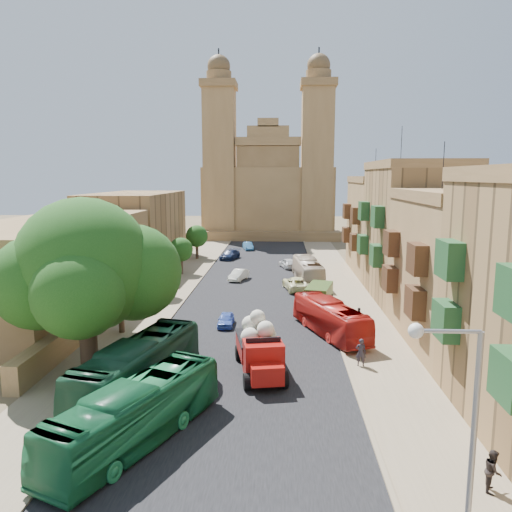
# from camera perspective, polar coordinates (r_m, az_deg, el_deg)

# --- Properties ---
(ground) EXTENTS (260.00, 260.00, 0.00)m
(ground) POSITION_cam_1_polar(r_m,az_deg,el_deg) (28.57, -2.72, -16.37)
(ground) COLOR brown
(road_surface) EXTENTS (14.00, 140.00, 0.01)m
(road_surface) POSITION_cam_1_polar(r_m,az_deg,el_deg) (57.07, 0.20, -3.33)
(road_surface) COLOR black
(road_surface) RESTS_ON ground
(sidewalk_east) EXTENTS (5.00, 140.00, 0.01)m
(sidewalk_east) POSITION_cam_1_polar(r_m,az_deg,el_deg) (57.42, 9.73, -3.38)
(sidewalk_east) COLOR #806E54
(sidewalk_east) RESTS_ON ground
(sidewalk_west) EXTENTS (5.00, 140.00, 0.01)m
(sidewalk_west) POSITION_cam_1_polar(r_m,az_deg,el_deg) (58.28, -9.18, -3.19)
(sidewalk_west) COLOR #806E54
(sidewalk_west) RESTS_ON ground
(kerb_east) EXTENTS (0.25, 140.00, 0.12)m
(kerb_east) POSITION_cam_1_polar(r_m,az_deg,el_deg) (57.17, 7.24, -3.32)
(kerb_east) COLOR #806E54
(kerb_east) RESTS_ON ground
(kerb_west) EXTENTS (0.25, 140.00, 0.12)m
(kerb_west) POSITION_cam_1_polar(r_m,az_deg,el_deg) (57.80, -6.76, -3.18)
(kerb_west) COLOR #806E54
(kerb_west) RESTS_ON ground
(townhouse_b) EXTENTS (9.00, 14.00, 14.90)m
(townhouse_b) POSITION_cam_1_polar(r_m,az_deg,el_deg) (39.58, 22.55, -1.24)
(townhouse_b) COLOR olive
(townhouse_b) RESTS_ON ground
(townhouse_c) EXTENTS (9.00, 14.00, 17.40)m
(townhouse_c) POSITION_cam_1_polar(r_m,az_deg,el_deg) (52.68, 17.57, 2.82)
(townhouse_c) COLOR olive
(townhouse_c) RESTS_ON ground
(townhouse_d) EXTENTS (9.00, 14.00, 15.90)m
(townhouse_d) POSITION_cam_1_polar(r_m,az_deg,el_deg) (66.32, 14.51, 3.51)
(townhouse_d) COLOR olive
(townhouse_d) RESTS_ON ground
(west_wall) EXTENTS (1.00, 40.00, 1.80)m
(west_wall) POSITION_cam_1_polar(r_m,az_deg,el_deg) (49.43, -15.04, -4.54)
(west_wall) COLOR olive
(west_wall) RESTS_ON ground
(west_building_low) EXTENTS (10.00, 28.00, 8.40)m
(west_building_low) POSITION_cam_1_polar(r_m,az_deg,el_deg) (48.95, -22.05, -1.08)
(west_building_low) COLOR brown
(west_building_low) RESTS_ON ground
(west_building_mid) EXTENTS (10.00, 22.00, 10.00)m
(west_building_mid) POSITION_cam_1_polar(r_m,az_deg,el_deg) (73.01, -13.54, 3.12)
(west_building_mid) COLOR olive
(west_building_mid) RESTS_ON ground
(church) EXTENTS (28.00, 22.50, 36.30)m
(church) POSITION_cam_1_polar(r_m,az_deg,el_deg) (104.35, 1.46, 7.57)
(church) COLOR olive
(church) RESTS_ON ground
(ficus_tree) EXTENTS (11.07, 10.18, 11.07)m
(ficus_tree) POSITION_cam_1_polar(r_m,az_deg,el_deg) (32.52, -18.83, -1.57)
(ficus_tree) COLOR #3B291D
(ficus_tree) RESTS_ON ground
(street_tree_a) EXTENTS (2.93, 2.93, 4.51)m
(street_tree_a) POSITION_cam_1_polar(r_m,az_deg,el_deg) (40.79, -15.24, -4.37)
(street_tree_a) COLOR #3B291D
(street_tree_a) RESTS_ON ground
(street_tree_b) EXTENTS (2.95, 2.95, 4.53)m
(street_tree_b) POSITION_cam_1_polar(r_m,az_deg,el_deg) (52.07, -11.17, -1.32)
(street_tree_b) COLOR #3B291D
(street_tree_b) RESTS_ON ground
(street_tree_c) EXTENTS (3.03, 3.03, 4.66)m
(street_tree_c) POSITION_cam_1_polar(r_m,az_deg,el_deg) (63.61, -8.58, 0.71)
(street_tree_c) COLOR #3B291D
(street_tree_c) RESTS_ON ground
(street_tree_d) EXTENTS (3.30, 3.30, 5.07)m
(street_tree_d) POSITION_cam_1_polar(r_m,az_deg,el_deg) (75.26, -6.78, 2.25)
(street_tree_d) COLOR #3B291D
(street_tree_d) RESTS_ON ground
(streetlamp) EXTENTS (2.11, 0.44, 8.22)m
(streetlamp) POSITION_cam_1_polar(r_m,az_deg,el_deg) (16.23, 22.04, -17.48)
(streetlamp) COLOR gray
(streetlamp) RESTS_ON ground
(red_truck) EXTENTS (3.65, 6.86, 3.82)m
(red_truck) POSITION_cam_1_polar(r_m,az_deg,el_deg) (31.81, 0.43, -10.37)
(red_truck) COLOR #9A100B
(red_truck) RESTS_ON ground
(olive_pickup) EXTENTS (3.08, 5.07, 1.95)m
(olive_pickup) POSITION_cam_1_polar(r_m,az_deg,el_deg) (48.55, 7.22, -4.47)
(olive_pickup) COLOR #344B1C
(olive_pickup) RESTS_ON ground
(bus_green_south) EXTENTS (6.54, 10.65, 2.94)m
(bus_green_south) POSITION_cam_1_polar(r_m,az_deg,el_deg) (24.72, -13.51, -17.11)
(bus_green_south) COLOR #186538
(bus_green_south) RESTS_ON ground
(bus_green_north) EXTENTS (5.32, 11.48, 3.11)m
(bus_green_north) POSITION_cam_1_polar(r_m,az_deg,el_deg) (29.85, -13.31, -12.21)
(bus_green_north) COLOR #1B4D30
(bus_green_north) RESTS_ON ground
(bus_red_east) EXTENTS (5.58, 9.78, 2.68)m
(bus_red_east) POSITION_cam_1_polar(r_m,az_deg,el_deg) (39.63, 8.48, -7.04)
(bus_red_east) COLOR red
(bus_red_east) RESTS_ON ground
(bus_cream_east) EXTENTS (3.36, 10.41, 2.85)m
(bus_cream_east) POSITION_cam_1_polar(r_m,az_deg,el_deg) (58.22, 5.94, -1.70)
(bus_cream_east) COLOR beige
(bus_cream_east) RESTS_ON ground
(car_blue_a) EXTENTS (1.33, 3.19, 1.08)m
(car_blue_a) POSITION_cam_1_polar(r_m,az_deg,el_deg) (41.74, -3.46, -7.26)
(car_blue_a) COLOR #3F61C3
(car_blue_a) RESTS_ON ground
(car_white_a) EXTENTS (2.42, 4.07, 1.27)m
(car_white_a) POSITION_cam_1_polar(r_m,az_deg,el_deg) (59.61, -2.00, -2.18)
(car_white_a) COLOR white
(car_white_a) RESTS_ON ground
(car_cream) EXTENTS (3.31, 5.56, 1.45)m
(car_cream) POSITION_cam_1_polar(r_m,az_deg,el_deg) (54.64, 4.62, -3.15)
(car_cream) COLOR beige
(car_cream) RESTS_ON ground
(car_dkblue) EXTENTS (3.18, 5.00, 1.35)m
(car_dkblue) POSITION_cam_1_polar(r_m,az_deg,el_deg) (74.71, -3.00, 0.14)
(car_dkblue) COLOR #152245
(car_dkblue) RESTS_ON ground
(car_white_b) EXTENTS (2.75, 4.34, 1.37)m
(car_white_b) POSITION_cam_1_polar(r_m,az_deg,el_deg) (67.47, 3.67, -0.82)
(car_white_b) COLOR silver
(car_white_b) RESTS_ON ground
(car_blue_b) EXTENTS (2.15, 4.08, 1.28)m
(car_blue_b) POSITION_cam_1_polar(r_m,az_deg,el_deg) (84.26, -0.91, 1.15)
(car_blue_b) COLOR #4389C8
(car_blue_b) RESTS_ON ground
(pedestrian_a) EXTENTS (0.70, 0.47, 1.86)m
(pedestrian_a) POSITION_cam_1_polar(r_m,az_deg,el_deg) (33.81, 11.89, -10.73)
(pedestrian_a) COLOR #27222A
(pedestrian_a) RESTS_ON ground
(pedestrian_b) EXTENTS (0.91, 1.01, 1.71)m
(pedestrian_b) POSITION_cam_1_polar(r_m,az_deg,el_deg) (23.26, 25.47, -21.27)
(pedestrian_b) COLOR black
(pedestrian_b) RESTS_ON ground
(pedestrian_c) EXTENTS (0.51, 0.98, 1.61)m
(pedestrian_c) POSITION_cam_1_polar(r_m,az_deg,el_deg) (42.29, 11.67, -6.85)
(pedestrian_c) COLOR #2F3036
(pedestrian_c) RESTS_ON ground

